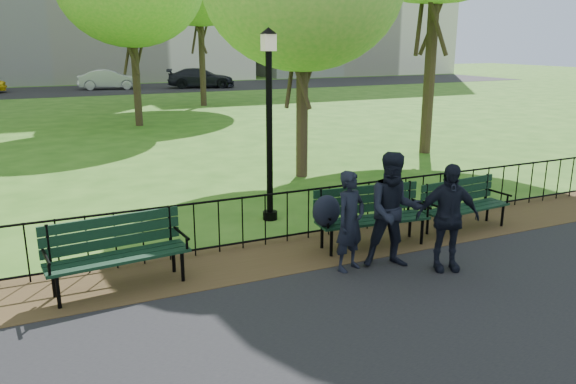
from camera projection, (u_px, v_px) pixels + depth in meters
name	position (u px, v px, depth m)	size (l,w,h in m)	color
ground	(383.00, 280.00, 8.04)	(120.00, 120.00, 0.00)	#2C5A17
dirt_strip	(332.00, 246.00, 9.35)	(60.00, 1.60, 0.01)	#3C2F18
far_street	(97.00, 90.00, 38.74)	(70.00, 9.00, 0.01)	black
iron_fence	(319.00, 210.00, 9.67)	(24.06, 0.06, 1.00)	black
park_bench_main	(350.00, 210.00, 9.03)	(2.11, 0.76, 1.08)	black
park_bench_left_a	(116.00, 245.00, 7.66)	(1.95, 0.77, 1.08)	black
park_bench_right_a	(463.00, 200.00, 10.06)	(1.78, 0.69, 0.98)	black
lamppost	(269.00, 119.00, 10.28)	(0.32, 0.32, 3.55)	black
person_left	(350.00, 221.00, 8.21)	(0.55, 0.36, 1.50)	black
person_mid	(394.00, 210.00, 8.30)	(0.85, 0.44, 1.75)	black
person_right	(447.00, 217.00, 8.21)	(0.95, 0.39, 1.61)	black
sedan_silver	(109.00, 79.00, 39.04)	(1.44, 4.14, 1.36)	#B1B3B9
sedan_dark	(201.00, 78.00, 40.35)	(1.94, 4.76, 1.38)	black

